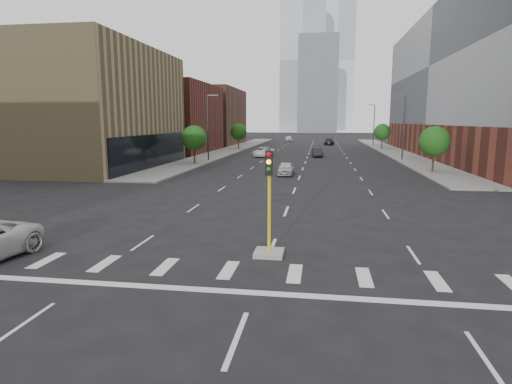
% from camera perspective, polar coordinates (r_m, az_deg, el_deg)
% --- Properties ---
extents(sidewalk_left_far, '(5.00, 92.00, 0.15)m').
position_cam_1_polar(sidewalk_left_far, '(84.03, -3.13, 5.72)').
color(sidewalk_left_far, gray).
rests_on(sidewalk_left_far, ground).
extents(sidewalk_right_far, '(5.00, 92.00, 0.15)m').
position_cam_1_polar(sidewalk_right_far, '(83.30, 17.61, 5.26)').
color(sidewalk_right_far, gray).
rests_on(sidewalk_right_far, ground).
extents(building_left_mid, '(20.00, 24.00, 14.00)m').
position_cam_1_polar(building_left_mid, '(56.46, -23.33, 10.18)').
color(building_left_mid, '#917D51').
rests_on(building_left_mid, ground).
extents(building_left_far_a, '(20.00, 22.00, 12.00)m').
position_cam_1_polar(building_left_far_a, '(79.77, -13.32, 9.54)').
color(building_left_far_a, brown).
rests_on(building_left_far_a, ground).
extents(building_left_far_b, '(20.00, 24.00, 13.00)m').
position_cam_1_polar(building_left_far_b, '(104.37, -7.96, 9.91)').
color(building_left_far_b, brown).
rests_on(building_left_far_b, ground).
extents(tower_left, '(22.00, 22.00, 70.00)m').
position_cam_1_polar(tower_left, '(230.21, 6.30, 16.77)').
color(tower_left, '#B2B7BC').
rests_on(tower_left, ground).
extents(tower_right, '(20.00, 20.00, 80.00)m').
position_cam_1_polar(tower_right, '(270.42, 10.67, 16.64)').
color(tower_right, '#B2B7BC').
rests_on(tower_right, ground).
extents(tower_mid, '(18.00, 18.00, 44.00)m').
position_cam_1_polar(tower_mid, '(208.76, 8.26, 13.90)').
color(tower_mid, slate).
rests_on(tower_mid, ground).
extents(median_traffic_signal, '(1.20, 1.20, 4.40)m').
position_cam_1_polar(median_traffic_signal, '(17.79, 1.75, -5.48)').
color(median_traffic_signal, '#999993').
rests_on(median_traffic_signal, ground).
extents(streetlight_right_a, '(1.60, 0.22, 9.07)m').
position_cam_1_polar(streetlight_right_a, '(64.12, 19.03, 8.48)').
color(streetlight_right_a, '#2D2D30').
rests_on(streetlight_right_a, ground).
extents(streetlight_right_b, '(1.60, 0.22, 9.07)m').
position_cam_1_polar(streetlight_right_b, '(98.76, 15.40, 8.83)').
color(streetlight_right_b, '#2D2D30').
rests_on(streetlight_right_b, ground).
extents(streetlight_left, '(1.60, 0.22, 9.07)m').
position_cam_1_polar(streetlight_left, '(60.12, -6.36, 8.90)').
color(streetlight_left, '#2D2D30').
rests_on(streetlight_left, ground).
extents(tree_left_near, '(3.20, 3.20, 4.85)m').
position_cam_1_polar(tree_left_near, '(55.51, -8.26, 7.14)').
color(tree_left_near, '#382619').
rests_on(tree_left_near, ground).
extents(tree_left_far, '(3.20, 3.20, 4.85)m').
position_cam_1_polar(tree_left_far, '(84.66, -2.34, 8.00)').
color(tree_left_far, '#382619').
rests_on(tree_left_far, ground).
extents(tree_right_near, '(3.20, 3.20, 4.85)m').
position_cam_1_polar(tree_right_near, '(49.61, 22.69, 6.25)').
color(tree_right_near, '#382619').
rests_on(tree_right_near, ground).
extents(tree_right_far, '(3.20, 3.20, 4.85)m').
position_cam_1_polar(tree_right_far, '(88.94, 16.48, 7.70)').
color(tree_right_far, '#382619').
rests_on(tree_right_far, ground).
extents(car_near_left, '(1.61, 3.98, 1.36)m').
position_cam_1_polar(car_near_left, '(44.41, 3.99, 3.14)').
color(car_near_left, silver).
rests_on(car_near_left, ground).
extents(car_mid_right, '(1.91, 4.39, 1.40)m').
position_cam_1_polar(car_mid_right, '(67.37, 8.16, 5.25)').
color(car_mid_right, '#222227').
rests_on(car_mid_right, ground).
extents(car_far_left, '(3.14, 5.60, 1.48)m').
position_cam_1_polar(car_far_left, '(67.34, 1.02, 5.37)').
color(car_far_left, white).
rests_on(car_far_left, ground).
extents(car_deep_right, '(2.55, 5.26, 1.48)m').
position_cam_1_polar(car_deep_right, '(101.59, 9.73, 6.62)').
color(car_deep_right, black).
rests_on(car_deep_right, ground).
extents(car_distant, '(2.41, 4.97, 1.63)m').
position_cam_1_polar(car_distant, '(115.57, 4.39, 7.10)').
color(car_distant, silver).
rests_on(car_distant, ground).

